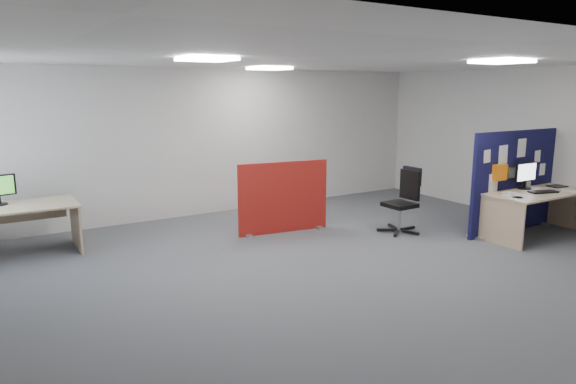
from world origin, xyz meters
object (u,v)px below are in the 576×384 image
monitor_main (526,174)px  red_divider (283,198)px  navy_divider (513,182)px  second_desk (8,218)px  office_chair (405,196)px  main_desk (536,201)px

monitor_main → red_divider: size_ratio=0.32×
navy_divider → red_divider: 3.76m
second_desk → office_chair: size_ratio=1.71×
red_divider → office_chair: size_ratio=1.48×
monitor_main → second_desk: 7.84m
red_divider → monitor_main: bearing=-24.6°
red_divider → second_desk: bearing=174.3°
navy_divider → main_desk: (0.12, -0.35, -0.27)m
monitor_main → office_chair: (-1.60, 1.06, -0.37)m
red_divider → second_desk: red_divider is taller
office_chair → monitor_main: bearing=-34.8°
navy_divider → red_divider: navy_divider is taller
navy_divider → office_chair: navy_divider is taller
red_divider → office_chair: (1.71, -1.02, 0.02)m
second_desk → monitor_main: bearing=-22.4°
main_desk → monitor_main: monitor_main is taller
navy_divider → main_desk: 0.46m
monitor_main → second_desk: monitor_main is taller
navy_divider → second_desk: (-7.14, 2.84, -0.27)m
monitor_main → second_desk: (-7.24, 2.99, -0.41)m
main_desk → second_desk: 7.93m
navy_divider → monitor_main: 0.22m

